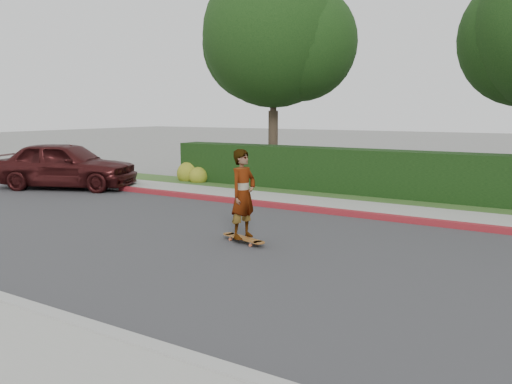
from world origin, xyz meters
TOP-DOWN VIEW (x-y plane):
  - ground at (0.00, 0.00)m, footprint 120.00×120.00m
  - road at (0.00, 0.00)m, footprint 60.00×8.00m
  - curb_far at (0.00, 4.10)m, footprint 60.00×0.20m
  - curb_red_section at (-5.00, 4.10)m, footprint 12.00×0.21m
  - sidewalk_far at (0.00, 5.00)m, footprint 60.00×1.60m
  - planting_strip at (0.00, 6.60)m, footprint 60.00×1.60m
  - hedge at (-3.00, 7.20)m, footprint 15.00×1.00m
  - flowering_shrub at (-10.01, 6.74)m, footprint 1.40×1.00m
  - tree_left at (-7.51, 8.69)m, footprint 5.99×5.21m
  - skateboard at (-3.70, 0.45)m, footprint 1.20×0.56m
  - skateboarder at (-3.70, 0.45)m, footprint 0.52×0.71m
  - car_maroon at (-13.01, 3.48)m, footprint 5.24×3.65m

SIDE VIEW (x-z plane):
  - ground at x=0.00m, z-range 0.00..0.00m
  - road at x=0.00m, z-range 0.00..0.01m
  - planting_strip at x=0.00m, z-range 0.00..0.10m
  - sidewalk_far at x=0.00m, z-range 0.00..0.12m
  - curb_far at x=0.00m, z-range 0.00..0.15m
  - curb_red_section at x=-5.00m, z-range 0.00..0.15m
  - skateboard at x=-3.70m, z-range 0.05..0.16m
  - flowering_shrub at x=-10.01m, z-range -0.12..0.78m
  - hedge at x=-3.00m, z-range 0.00..1.50m
  - car_maroon at x=-13.01m, z-range 0.00..1.66m
  - skateboarder at x=-3.70m, z-range 0.12..1.94m
  - tree_left at x=-7.51m, z-range 1.26..9.26m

